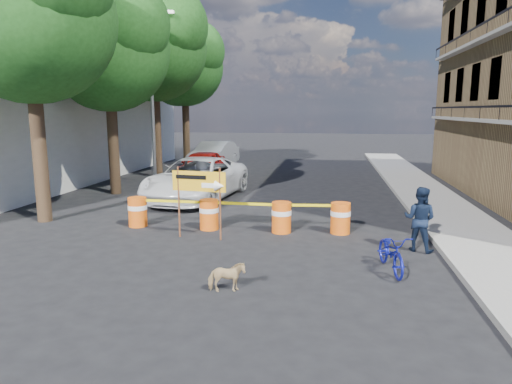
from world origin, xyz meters
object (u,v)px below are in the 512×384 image
(barrel_mid_right, at_px, (281,217))
(pedestrian, at_px, (420,219))
(dog, at_px, (227,277))
(sedan_silver, at_px, (214,155))
(barrel_far_left, at_px, (138,211))
(detour_sign, at_px, (206,187))
(barrel_far_right, at_px, (340,217))
(sedan_red, at_px, (202,166))
(suv_white, at_px, (197,179))
(barrel_mid_left, at_px, (209,214))
(bicycle, at_px, (392,234))

(barrel_mid_right, bearing_deg, pedestrian, -18.24)
(dog, bearing_deg, sedan_silver, -0.16)
(barrel_far_left, bearing_deg, detour_sign, -22.92)
(pedestrian, distance_m, sedan_silver, 18.14)
(barrel_mid_right, bearing_deg, barrel_far_left, 179.71)
(barrel_far_left, relative_size, barrel_far_right, 1.00)
(barrel_far_left, distance_m, dog, 6.01)
(barrel_mid_right, height_order, sedan_silver, sedan_silver)
(pedestrian, bearing_deg, sedan_red, -25.82)
(barrel_far_left, height_order, suv_white, suv_white)
(barrel_far_right, distance_m, sedan_red, 11.45)
(barrel_mid_left, xyz_separation_m, pedestrian, (5.80, -1.21, 0.35))
(sedan_red, distance_m, sedan_silver, 5.00)
(dog, bearing_deg, barrel_far_left, 24.63)
(pedestrian, height_order, sedan_red, pedestrian)
(detour_sign, bearing_deg, pedestrian, 4.85)
(pedestrian, height_order, dog, pedestrian)
(barrel_mid_right, xyz_separation_m, sedan_red, (-5.06, 9.42, 0.28))
(barrel_mid_right, bearing_deg, barrel_mid_left, 179.49)
(barrel_far_right, bearing_deg, barrel_mid_right, -174.04)
(barrel_mid_right, height_order, sedan_red, sedan_red)
(barrel_mid_left, bearing_deg, barrel_mid_right, -0.51)
(barrel_far_left, xyz_separation_m, sedan_silver, (-1.24, 14.36, 0.35))
(detour_sign, distance_m, pedestrian, 5.62)
(sedan_silver, bearing_deg, detour_sign, -69.97)
(detour_sign, bearing_deg, sedan_red, 113.11)
(pedestrian, relative_size, suv_white, 0.28)
(barrel_mid_right, distance_m, suv_white, 5.99)
(barrel_far_right, relative_size, sedan_red, 0.20)
(barrel_far_left, bearing_deg, barrel_mid_right, -0.29)
(pedestrian, bearing_deg, barrel_mid_left, 13.08)
(bicycle, distance_m, dog, 3.80)
(dog, xyz_separation_m, suv_white, (-3.29, 9.13, 0.52))
(barrel_far_left, distance_m, sedan_silver, 14.42)
(barrel_far_left, xyz_separation_m, dog, (3.84, -4.61, -0.16))
(bicycle, relative_size, suv_white, 0.28)
(pedestrian, xyz_separation_m, sedan_red, (-8.68, 10.61, -0.08))
(barrel_mid_left, height_order, pedestrian, pedestrian)
(detour_sign, height_order, sedan_silver, detour_sign)
(barrel_far_right, height_order, sedan_silver, sedan_silver)
(barrel_far_left, relative_size, barrel_mid_right, 1.00)
(suv_white, xyz_separation_m, sedan_red, (-1.18, 4.88, -0.08))
(barrel_far_left, distance_m, pedestrian, 8.16)
(barrel_far_left, bearing_deg, sedan_red, 93.79)
(barrel_far_right, height_order, pedestrian, pedestrian)
(bicycle, bearing_deg, barrel_far_right, 98.96)
(barrel_mid_left, relative_size, pedestrian, 0.55)
(sedan_red, bearing_deg, barrel_mid_right, -59.17)
(dog, distance_m, sedan_red, 14.71)
(pedestrian, relative_size, sedan_silver, 0.33)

